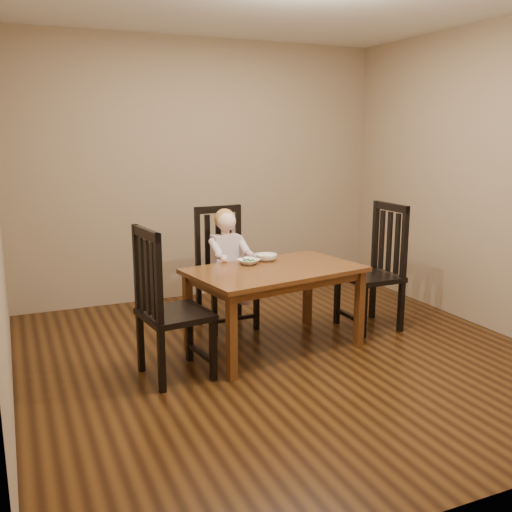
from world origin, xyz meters
name	(u,v)px	position (x,y,z in m)	size (l,w,h in m)	color
room	(287,187)	(0.00, 0.00, 1.35)	(4.01, 4.01, 2.71)	#44270E
dining_table	(275,277)	(0.01, 0.22, 0.60)	(1.48, 1.03, 0.68)	#552413
chair_child	(224,269)	(-0.16, 0.94, 0.52)	(0.49, 0.47, 1.10)	black
chair_left	(168,307)	(-0.94, 0.00, 0.53)	(0.52, 0.54, 1.11)	black
chair_right	(375,269)	(1.07, 0.33, 0.54)	(0.48, 0.50, 1.13)	black
toddler	(227,255)	(-0.15, 0.88, 0.67)	(0.33, 0.41, 0.56)	silver
bowl_peas	(248,262)	(-0.13, 0.43, 0.70)	(0.18, 0.18, 0.04)	white
bowl_veg	(267,257)	(0.06, 0.49, 0.71)	(0.18, 0.18, 0.06)	white
fork	(246,260)	(-0.17, 0.40, 0.73)	(0.09, 0.12, 0.05)	silver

